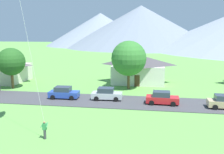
{
  "coord_description": "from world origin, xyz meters",
  "views": [
    {
      "loc": [
        4.55,
        -6.63,
        9.57
      ],
      "look_at": [
        0.27,
        20.09,
        4.56
      ],
      "focal_mm": 40.32,
      "sensor_mm": 36.0,
      "label": 1
    }
  ],
  "objects_px": {
    "house_leftmost": "(138,68)",
    "parked_car_blue_west_end": "(64,93)",
    "tree_left_of_center": "(11,62)",
    "parked_car_silver_mid_west": "(107,94)",
    "tree_near_left": "(129,58)",
    "parked_car_red_east_end": "(162,98)",
    "house_left_center": "(1,68)"
  },
  "relations": [
    {
      "from": "house_left_center",
      "to": "parked_car_blue_west_end",
      "type": "height_order",
      "value": "house_left_center"
    },
    {
      "from": "parked_car_blue_west_end",
      "to": "parked_car_silver_mid_west",
      "type": "distance_m",
      "value": 6.16
    },
    {
      "from": "house_leftmost",
      "to": "house_left_center",
      "type": "bearing_deg",
      "value": -172.83
    },
    {
      "from": "parked_car_blue_west_end",
      "to": "parked_car_red_east_end",
      "type": "xyz_separation_m",
      "value": [
        13.71,
        -0.66,
        0.0
      ]
    },
    {
      "from": "parked_car_blue_west_end",
      "to": "parked_car_silver_mid_west",
      "type": "height_order",
      "value": "same"
    },
    {
      "from": "tree_left_of_center",
      "to": "house_leftmost",
      "type": "bearing_deg",
      "value": 21.79
    },
    {
      "from": "tree_near_left",
      "to": "parked_car_blue_west_end",
      "type": "bearing_deg",
      "value": -137.55
    },
    {
      "from": "house_leftmost",
      "to": "parked_car_blue_west_end",
      "type": "bearing_deg",
      "value": -126.46
    },
    {
      "from": "house_left_center",
      "to": "tree_near_left",
      "type": "relative_size",
      "value": 1.16
    },
    {
      "from": "tree_near_left",
      "to": "tree_left_of_center",
      "type": "distance_m",
      "value": 19.49
    },
    {
      "from": "tree_left_of_center",
      "to": "parked_car_silver_mid_west",
      "type": "bearing_deg",
      "value": -15.6
    },
    {
      "from": "tree_left_of_center",
      "to": "house_left_center",
      "type": "bearing_deg",
      "value": 135.72
    },
    {
      "from": "tree_near_left",
      "to": "parked_car_blue_west_end",
      "type": "relative_size",
      "value": 1.88
    },
    {
      "from": "house_leftmost",
      "to": "tree_left_of_center",
      "type": "relative_size",
      "value": 1.48
    },
    {
      "from": "house_leftmost",
      "to": "parked_car_blue_west_end",
      "type": "height_order",
      "value": "house_leftmost"
    },
    {
      "from": "tree_near_left",
      "to": "parked_car_silver_mid_west",
      "type": "relative_size",
      "value": 1.87
    },
    {
      "from": "house_left_center",
      "to": "parked_car_red_east_end",
      "type": "distance_m",
      "value": 31.55
    },
    {
      "from": "tree_near_left",
      "to": "parked_car_blue_west_end",
      "type": "height_order",
      "value": "tree_near_left"
    },
    {
      "from": "house_left_center",
      "to": "parked_car_silver_mid_west",
      "type": "bearing_deg",
      "value": -23.79
    },
    {
      "from": "house_leftmost",
      "to": "tree_left_of_center",
      "type": "distance_m",
      "value": 22.26
    },
    {
      "from": "tree_near_left",
      "to": "tree_left_of_center",
      "type": "relative_size",
      "value": 1.18
    },
    {
      "from": "house_leftmost",
      "to": "parked_car_blue_west_end",
      "type": "relative_size",
      "value": 2.37
    },
    {
      "from": "parked_car_red_east_end",
      "to": "tree_near_left",
      "type": "bearing_deg",
      "value": 121.77
    },
    {
      "from": "parked_car_silver_mid_west",
      "to": "tree_left_of_center",
      "type": "bearing_deg",
      "value": 164.4
    },
    {
      "from": "house_left_center",
      "to": "tree_left_of_center",
      "type": "relative_size",
      "value": 1.36
    },
    {
      "from": "house_leftmost",
      "to": "parked_car_blue_west_end",
      "type": "distance_m",
      "value": 16.6
    },
    {
      "from": "parked_car_red_east_end",
      "to": "house_left_center",
      "type": "bearing_deg",
      "value": 160.16
    },
    {
      "from": "parked_car_silver_mid_west",
      "to": "parked_car_blue_west_end",
      "type": "bearing_deg",
      "value": -177.24
    },
    {
      "from": "house_left_center",
      "to": "parked_car_red_east_end",
      "type": "relative_size",
      "value": 2.17
    },
    {
      "from": "parked_car_silver_mid_west",
      "to": "parked_car_red_east_end",
      "type": "bearing_deg",
      "value": -7.22
    },
    {
      "from": "tree_near_left",
      "to": "parked_car_red_east_end",
      "type": "relative_size",
      "value": 1.87
    },
    {
      "from": "house_leftmost",
      "to": "parked_car_silver_mid_west",
      "type": "xyz_separation_m",
      "value": [
        -3.65,
        -12.97,
        -1.81
      ]
    }
  ]
}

